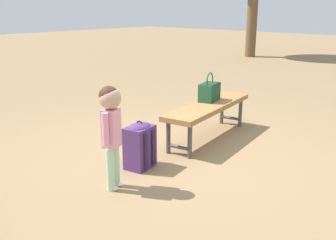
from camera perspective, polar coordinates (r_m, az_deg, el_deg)
name	(u,v)px	position (r m, az deg, el deg)	size (l,w,h in m)	color
ground_plane	(180,159)	(4.31, 1.84, -5.71)	(40.00, 40.00, 0.00)	#8C704C
park_bench	(208,109)	(4.86, 5.94, 1.69)	(1.64, 0.64, 0.45)	#9E6B3D
handbag	(209,91)	(5.00, 6.10, 4.24)	(0.35, 0.25, 0.37)	#1E4C2D
child_standing	(111,122)	(3.46, -8.37, -0.24)	(0.25, 0.19, 0.96)	#B2D8B2
backpack_large	(140,144)	(4.02, -4.17, -3.55)	(0.34, 0.30, 0.51)	#4C2D66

